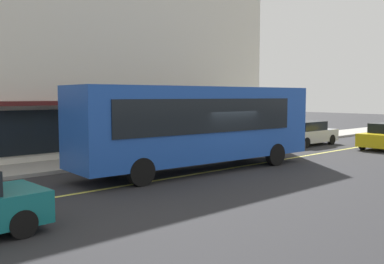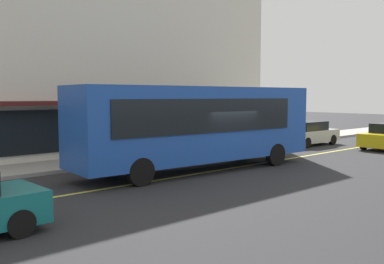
{
  "view_description": "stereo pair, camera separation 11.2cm",
  "coord_description": "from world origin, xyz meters",
  "px_view_note": "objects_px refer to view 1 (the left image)",
  "views": [
    {
      "loc": [
        -12.78,
        -12.47,
        3.13
      ],
      "look_at": [
        -0.74,
        0.93,
        1.6
      ],
      "focal_mm": 39.88,
      "sensor_mm": 36.0,
      "label": 1
    },
    {
      "loc": [
        -12.7,
        -12.55,
        3.13
      ],
      "look_at": [
        -0.74,
        0.93,
        1.6
      ],
      "focal_mm": 39.88,
      "sensor_mm": 36.0,
      "label": 2
    }
  ],
  "objects_px": {
    "car_silver": "(308,133)",
    "bus": "(200,123)",
    "traffic_light": "(70,110)",
    "pedestrian_at_corner": "(249,128)"
  },
  "relations": [
    {
      "from": "car_silver",
      "to": "bus",
      "type": "bearing_deg",
      "value": -169.12
    },
    {
      "from": "bus",
      "to": "car_silver",
      "type": "xyz_separation_m",
      "value": [
        11.45,
        2.2,
        -1.24
      ]
    },
    {
      "from": "bus",
      "to": "traffic_light",
      "type": "height_order",
      "value": "bus"
    },
    {
      "from": "pedestrian_at_corner",
      "to": "car_silver",
      "type": "bearing_deg",
      "value": -42.0
    },
    {
      "from": "traffic_light",
      "to": "bus",
      "type": "bearing_deg",
      "value": -42.97
    },
    {
      "from": "car_silver",
      "to": "pedestrian_at_corner",
      "type": "bearing_deg",
      "value": 138.0
    },
    {
      "from": "bus",
      "to": "pedestrian_at_corner",
      "type": "bearing_deg",
      "value": 28.31
    },
    {
      "from": "traffic_light",
      "to": "pedestrian_at_corner",
      "type": "bearing_deg",
      "value": 4.42
    },
    {
      "from": "pedestrian_at_corner",
      "to": "bus",
      "type": "bearing_deg",
      "value": -151.69
    },
    {
      "from": "bus",
      "to": "traffic_light",
      "type": "relative_size",
      "value": 3.52
    }
  ]
}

